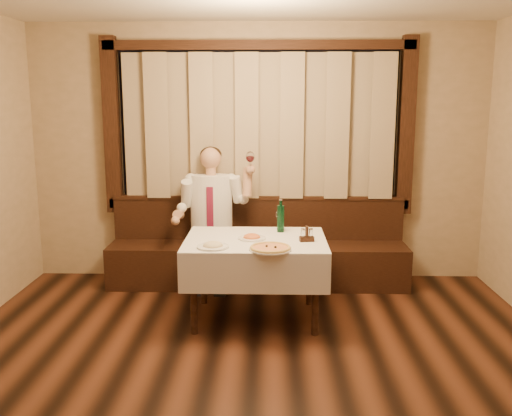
{
  "coord_description": "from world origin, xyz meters",
  "views": [
    {
      "loc": [
        0.12,
        -3.29,
        2.02
      ],
      "look_at": [
        0.0,
        1.9,
        1.0
      ],
      "focal_mm": 40.0,
      "sensor_mm": 36.0,
      "label": 1
    }
  ],
  "objects_px": {
    "banquette": "(258,255)",
    "seated_man": "(211,207)",
    "dining_table": "(255,250)",
    "pizza": "(270,248)",
    "pasta_cream": "(213,243)",
    "cruet_caddy": "(307,236)",
    "pasta_red": "(252,235)",
    "green_bottle": "(281,218)"
  },
  "relations": [
    {
      "from": "pasta_cream",
      "to": "banquette",
      "type": "bearing_deg",
      "value": 75.25
    },
    {
      "from": "dining_table",
      "to": "pasta_cream",
      "type": "height_order",
      "value": "pasta_cream"
    },
    {
      "from": "banquette",
      "to": "pizza",
      "type": "distance_m",
      "value": 1.48
    },
    {
      "from": "dining_table",
      "to": "green_bottle",
      "type": "height_order",
      "value": "green_bottle"
    },
    {
      "from": "pasta_cream",
      "to": "cruet_caddy",
      "type": "bearing_deg",
      "value": 16.47
    },
    {
      "from": "pizza",
      "to": "cruet_caddy",
      "type": "height_order",
      "value": "cruet_caddy"
    },
    {
      "from": "dining_table",
      "to": "banquette",
      "type": "bearing_deg",
      "value": 90.0
    },
    {
      "from": "pizza",
      "to": "pasta_red",
      "type": "bearing_deg",
      "value": 114.29
    },
    {
      "from": "banquette",
      "to": "dining_table",
      "type": "relative_size",
      "value": 2.52
    },
    {
      "from": "pasta_red",
      "to": "seated_man",
      "type": "bearing_deg",
      "value": 115.96
    },
    {
      "from": "pizza",
      "to": "pasta_red",
      "type": "relative_size",
      "value": 1.43
    },
    {
      "from": "pizza",
      "to": "green_bottle",
      "type": "height_order",
      "value": "green_bottle"
    },
    {
      "from": "pizza",
      "to": "green_bottle",
      "type": "distance_m",
      "value": 0.67
    },
    {
      "from": "dining_table",
      "to": "cruet_caddy",
      "type": "bearing_deg",
      "value": -9.92
    },
    {
      "from": "pasta_red",
      "to": "pasta_cream",
      "type": "relative_size",
      "value": 0.92
    },
    {
      "from": "pizza",
      "to": "pasta_red",
      "type": "distance_m",
      "value": 0.41
    },
    {
      "from": "pasta_cream",
      "to": "dining_table",
      "type": "bearing_deg",
      "value": 42.08
    },
    {
      "from": "pizza",
      "to": "seated_man",
      "type": "height_order",
      "value": "seated_man"
    },
    {
      "from": "pasta_red",
      "to": "pasta_cream",
      "type": "height_order",
      "value": "pasta_cream"
    },
    {
      "from": "dining_table",
      "to": "pasta_red",
      "type": "bearing_deg",
      "value": -161.27
    },
    {
      "from": "banquette",
      "to": "seated_man",
      "type": "xyz_separation_m",
      "value": [
        -0.49,
        -0.09,
        0.55
      ]
    },
    {
      "from": "pizza",
      "to": "cruet_caddy",
      "type": "relative_size",
      "value": 2.62
    },
    {
      "from": "dining_table",
      "to": "pasta_red",
      "type": "height_order",
      "value": "pasta_red"
    },
    {
      "from": "banquette",
      "to": "pasta_cream",
      "type": "bearing_deg",
      "value": -104.75
    },
    {
      "from": "pasta_cream",
      "to": "pasta_red",
      "type": "bearing_deg",
      "value": 43.85
    },
    {
      "from": "banquette",
      "to": "pasta_red",
      "type": "relative_size",
      "value": 12.73
    },
    {
      "from": "pizza",
      "to": "seated_man",
      "type": "relative_size",
      "value": 0.24
    },
    {
      "from": "pizza",
      "to": "seated_man",
      "type": "xyz_separation_m",
      "value": [
        -0.63,
        1.31,
        0.09
      ]
    },
    {
      "from": "pasta_cream",
      "to": "pizza",
      "type": "bearing_deg",
      "value": -7.11
    },
    {
      "from": "dining_table",
      "to": "pasta_cream",
      "type": "distance_m",
      "value": 0.5
    },
    {
      "from": "dining_table",
      "to": "pizza",
      "type": "height_order",
      "value": "pizza"
    },
    {
      "from": "pasta_red",
      "to": "seated_man",
      "type": "relative_size",
      "value": 0.17
    },
    {
      "from": "banquette",
      "to": "dining_table",
      "type": "bearing_deg",
      "value": -90.0
    },
    {
      "from": "green_bottle",
      "to": "cruet_caddy",
      "type": "relative_size",
      "value": 2.29
    },
    {
      "from": "banquette",
      "to": "pasta_red",
      "type": "distance_m",
      "value": 1.14
    },
    {
      "from": "pasta_red",
      "to": "seated_man",
      "type": "distance_m",
      "value": 1.05
    },
    {
      "from": "pasta_red",
      "to": "pasta_cream",
      "type": "xyz_separation_m",
      "value": [
        -0.32,
        -0.31,
        0.0
      ]
    },
    {
      "from": "dining_table",
      "to": "pizza",
      "type": "bearing_deg",
      "value": -70.63
    },
    {
      "from": "pizza",
      "to": "seated_man",
      "type": "distance_m",
      "value": 1.46
    },
    {
      "from": "dining_table",
      "to": "pizza",
      "type": "distance_m",
      "value": 0.42
    },
    {
      "from": "cruet_caddy",
      "to": "seated_man",
      "type": "relative_size",
      "value": 0.09
    },
    {
      "from": "pasta_cream",
      "to": "green_bottle",
      "type": "bearing_deg",
      "value": 45.44
    }
  ]
}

